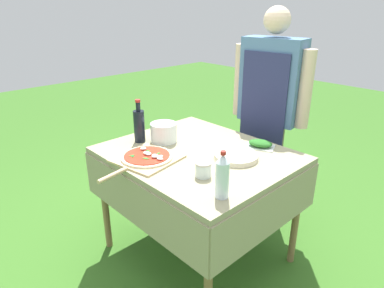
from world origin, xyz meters
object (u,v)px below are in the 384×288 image
person_cook (269,102)px  oil_bottle (139,125)px  pizza_on_peel (146,158)px  sauce_jar (203,170)px  prep_table (198,165)px  mixing_tub (164,132)px  plate_stack (236,156)px  water_bottle (222,176)px  herb_container (260,144)px

person_cook → oil_bottle: bearing=58.4°
person_cook → pizza_on_peel: size_ratio=2.93×
pizza_on_peel → sauce_jar: (0.37, 0.10, 0.02)m
prep_table → pizza_on_peel: size_ratio=2.04×
prep_table → mixing_tub: 0.33m
prep_table → plate_stack: 0.26m
mixing_tub → plate_stack: (0.51, 0.13, -0.05)m
prep_table → plate_stack: (0.22, 0.10, 0.10)m
sauce_jar → oil_bottle: bearing=175.8°
prep_table → water_bottle: (0.45, -0.28, 0.20)m
mixing_tub → herb_container: bearing=37.2°
person_cook → water_bottle: size_ratio=6.77×
prep_table → herb_container: (0.21, 0.35, 0.11)m
plate_stack → sauce_jar: (0.02, -0.30, 0.02)m
water_bottle → herb_container: (-0.24, 0.63, -0.09)m
pizza_on_peel → sauce_jar: size_ratio=6.33×
sauce_jar → prep_table: bearing=140.8°
herb_container → oil_bottle: bearing=-140.7°
sauce_jar → water_bottle: bearing=-22.2°
herb_container → mixing_tub: size_ratio=1.22×
pizza_on_peel → sauce_jar: bearing=4.9°
oil_bottle → water_bottle: oil_bottle is taller
plate_stack → sauce_jar: sauce_jar is taller
person_cook → prep_table: bearing=82.5°
prep_table → mixing_tub: size_ratio=6.45×
oil_bottle → mixing_tub: bearing=47.5°
herb_container → pizza_on_peel: bearing=-118.0°
water_bottle → sauce_jar: (-0.21, 0.08, -0.08)m
prep_table → person_cook: person_cook is taller
prep_table → oil_bottle: (-0.40, -0.15, 0.20)m
pizza_on_peel → water_bottle: size_ratio=2.31×
oil_bottle → herb_container: oil_bottle is taller
herb_container → sauce_jar: size_ratio=2.45×
oil_bottle → herb_container: bearing=39.3°
herb_container → mixing_tub: 0.63m
water_bottle → prep_table: bearing=147.9°
oil_bottle → prep_table: bearing=21.0°
pizza_on_peel → plate_stack: size_ratio=2.09×
mixing_tub → sauce_jar: mixing_tub is taller
person_cook → pizza_on_peel: 1.05m
person_cook → sauce_jar: size_ratio=18.56×
prep_table → pizza_on_peel: bearing=-113.5°
water_bottle → sauce_jar: bearing=157.8°
prep_table → sauce_jar: sauce_jar is taller
herb_container → sauce_jar: sauce_jar is taller
water_bottle → herb_container: water_bottle is taller
pizza_on_peel → person_cook: bearing=73.2°
pizza_on_peel → water_bottle: water_bottle is taller
herb_container → mixing_tub: (-0.50, -0.38, 0.04)m
pizza_on_peel → sauce_jar: sauce_jar is taller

